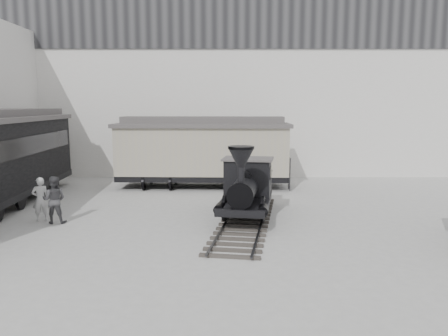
{
  "coord_description": "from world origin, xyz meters",
  "views": [
    {
      "loc": [
        0.51,
        -13.74,
        4.54
      ],
      "look_at": [
        0.56,
        4.02,
        2.0
      ],
      "focal_mm": 35.0,
      "sensor_mm": 36.0,
      "label": 1
    }
  ],
  "objects_px": {
    "boxcar": "(203,150)",
    "visitor_b": "(54,200)",
    "locomotive": "(247,191)",
    "visitor_a": "(41,199)"
  },
  "relations": [
    {
      "from": "visitor_a",
      "to": "visitor_b",
      "type": "relative_size",
      "value": 0.95
    },
    {
      "from": "visitor_a",
      "to": "visitor_b",
      "type": "xyz_separation_m",
      "value": [
        0.66,
        -0.33,
        0.04
      ]
    },
    {
      "from": "boxcar",
      "to": "visitor_b",
      "type": "bearing_deg",
      "value": -123.72
    },
    {
      "from": "locomotive",
      "to": "visitor_a",
      "type": "height_order",
      "value": "locomotive"
    },
    {
      "from": "boxcar",
      "to": "locomotive",
      "type": "bearing_deg",
      "value": -71.15
    },
    {
      "from": "boxcar",
      "to": "visitor_b",
      "type": "relative_size",
      "value": 5.27
    },
    {
      "from": "boxcar",
      "to": "visitor_b",
      "type": "distance_m",
      "value": 9.4
    },
    {
      "from": "locomotive",
      "to": "visitor_b",
      "type": "distance_m",
      "value": 7.57
    },
    {
      "from": "visitor_a",
      "to": "visitor_b",
      "type": "distance_m",
      "value": 0.74
    },
    {
      "from": "boxcar",
      "to": "visitor_b",
      "type": "xyz_separation_m",
      "value": [
        -5.43,
        -7.58,
        -1.15
      ]
    }
  ]
}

